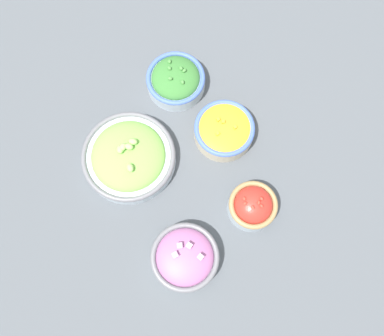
{
  "coord_description": "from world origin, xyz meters",
  "views": [
    {
      "loc": [
        -0.2,
        0.18,
        0.98
      ],
      "look_at": [
        0.0,
        0.0,
        0.03
      ],
      "focal_mm": 40.0,
      "sensor_mm": 36.0,
      "label": 1
    }
  ],
  "objects_px": {
    "bowl_cherry_tomatoes": "(253,206)",
    "bowl_red_onion": "(185,257)",
    "bowl_broccoli": "(176,80)",
    "bowl_squash": "(224,130)",
    "bowl_lettuce": "(129,157)"
  },
  "relations": [
    {
      "from": "bowl_broccoli",
      "to": "bowl_cherry_tomatoes",
      "type": "bearing_deg",
      "value": 167.12
    },
    {
      "from": "bowl_cherry_tomatoes",
      "to": "bowl_broccoli",
      "type": "xyz_separation_m",
      "value": [
        0.35,
        -0.08,
        -0.01
      ]
    },
    {
      "from": "bowl_lettuce",
      "to": "bowl_broccoli",
      "type": "bearing_deg",
      "value": -71.23
    },
    {
      "from": "bowl_lettuce",
      "to": "bowl_squash",
      "type": "height_order",
      "value": "bowl_lettuce"
    },
    {
      "from": "bowl_cherry_tomatoes",
      "to": "bowl_squash",
      "type": "bearing_deg",
      "value": -24.05
    },
    {
      "from": "bowl_cherry_tomatoes",
      "to": "bowl_red_onion",
      "type": "distance_m",
      "value": 0.19
    },
    {
      "from": "bowl_broccoli",
      "to": "bowl_squash",
      "type": "bearing_deg",
      "value": 179.41
    },
    {
      "from": "bowl_red_onion",
      "to": "bowl_cherry_tomatoes",
      "type": "bearing_deg",
      "value": -95.41
    },
    {
      "from": "bowl_lettuce",
      "to": "bowl_red_onion",
      "type": "height_order",
      "value": "same"
    },
    {
      "from": "bowl_cherry_tomatoes",
      "to": "bowl_squash",
      "type": "height_order",
      "value": "bowl_cherry_tomatoes"
    },
    {
      "from": "bowl_broccoli",
      "to": "bowl_red_onion",
      "type": "relative_size",
      "value": 0.96
    },
    {
      "from": "bowl_cherry_tomatoes",
      "to": "bowl_broccoli",
      "type": "height_order",
      "value": "bowl_cherry_tomatoes"
    },
    {
      "from": "bowl_cherry_tomatoes",
      "to": "bowl_red_onion",
      "type": "height_order",
      "value": "bowl_cherry_tomatoes"
    },
    {
      "from": "bowl_cherry_tomatoes",
      "to": "bowl_lettuce",
      "type": "xyz_separation_m",
      "value": [
        0.28,
        0.13,
        -0.01
      ]
    },
    {
      "from": "bowl_cherry_tomatoes",
      "to": "bowl_red_onion",
      "type": "xyz_separation_m",
      "value": [
        0.02,
        0.19,
        -0.0
      ]
    }
  ]
}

